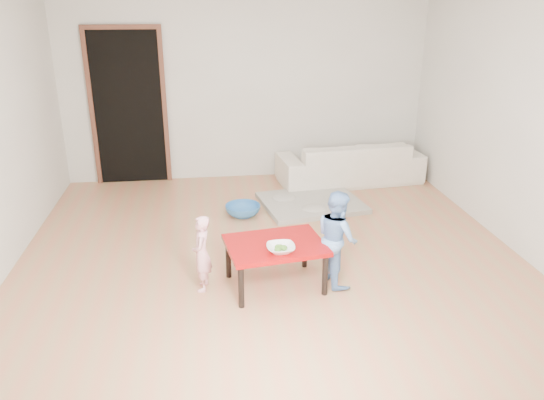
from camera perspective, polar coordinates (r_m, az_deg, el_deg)
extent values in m
cube|color=#C37A53|center=(5.45, -0.28, -5.63)|extent=(5.00, 5.00, 0.01)
cube|color=silver|center=(7.44, -2.77, 12.20)|extent=(5.00, 0.02, 2.60)
cube|color=silver|center=(5.85, 25.02, 7.81)|extent=(0.02, 5.00, 2.60)
imported|color=#F0E2D1|center=(7.48, 8.36, 4.08)|extent=(2.03, 0.96, 0.57)
cube|color=orange|center=(7.15, 5.28, 4.61)|extent=(0.46, 0.42, 0.11)
imported|color=white|center=(4.51, 0.95, -5.23)|extent=(0.24, 0.24, 0.06)
imported|color=pink|center=(4.69, -7.57, -5.72)|extent=(0.19, 0.27, 0.70)
imported|color=#5B80D4|center=(4.76, 7.01, -4.05)|extent=(0.43, 0.50, 0.88)
imported|color=#2F6EB1|center=(6.32, -3.15, -1.10)|extent=(0.42, 0.42, 0.13)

